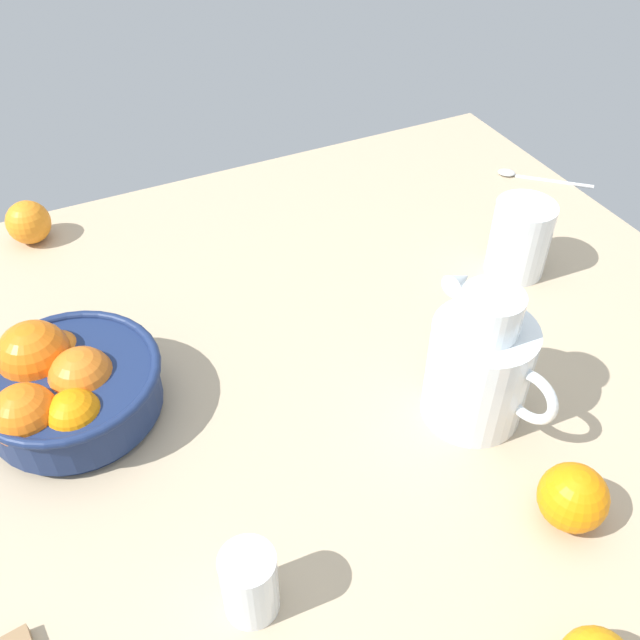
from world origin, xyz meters
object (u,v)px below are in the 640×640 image
at_px(juice_pitcher, 478,373).
at_px(second_glass, 519,243).
at_px(loose_orange_2, 573,497).
at_px(loose_orange_3, 28,222).
at_px(spoon, 530,176).
at_px(juice_glass, 250,585).
at_px(fruit_bowl, 65,386).

bearing_deg(juice_pitcher, second_glass, 42.98).
bearing_deg(loose_orange_2, second_glass, 60.05).
bearing_deg(loose_orange_3, spoon, -12.73).
bearing_deg(second_glass, juice_pitcher, -137.02).
bearing_deg(juice_glass, juice_pitcher, 18.86).
distance_m(fruit_bowl, spoon, 0.89).
bearing_deg(fruit_bowl, second_glass, 0.00).
distance_m(fruit_bowl, juice_pitcher, 0.49).
bearing_deg(second_glass, loose_orange_3, 148.62).
xyz_separation_m(juice_glass, second_glass, (0.56, 0.32, 0.01)).
height_order(fruit_bowl, second_glass, second_glass).
xyz_separation_m(juice_glass, loose_orange_2, (0.34, -0.06, -0.00)).
xyz_separation_m(loose_orange_3, spoon, (0.85, -0.19, -0.03)).
bearing_deg(fruit_bowl, spoon, 13.53).
bearing_deg(juice_glass, fruit_bowl, 108.77).
distance_m(juice_glass, loose_orange_2, 0.34).
relative_size(fruit_bowl, loose_orange_3, 3.16).
distance_m(fruit_bowl, loose_orange_2, 0.59).
distance_m(juice_pitcher, juice_glass, 0.35).
distance_m(fruit_bowl, second_glass, 0.67).
height_order(juice_pitcher, juice_glass, juice_pitcher).
bearing_deg(second_glass, spoon, 46.82).
distance_m(juice_pitcher, loose_orange_3, 0.75).
relative_size(fruit_bowl, second_glass, 1.89).
xyz_separation_m(juice_pitcher, spoon, (0.42, 0.42, -0.06)).
height_order(juice_glass, loose_orange_3, juice_glass).
xyz_separation_m(juice_pitcher, loose_orange_2, (0.01, -0.17, -0.03)).
bearing_deg(juice_pitcher, loose_orange_2, -88.17).
bearing_deg(fruit_bowl, juice_pitcher, -25.07).
distance_m(second_glass, loose_orange_2, 0.44).
bearing_deg(juice_glass, loose_orange_2, -9.27).
relative_size(loose_orange_2, loose_orange_3, 1.06).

